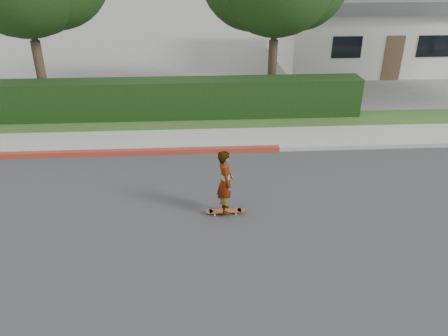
% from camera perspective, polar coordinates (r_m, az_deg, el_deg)
% --- Properties ---
extents(ground, '(120.00, 120.00, 0.00)m').
position_cam_1_polar(ground, '(10.32, 5.61, -7.38)').
color(ground, slate).
rests_on(ground, ground).
extents(road, '(60.00, 8.00, 0.01)m').
position_cam_1_polar(road, '(10.32, 5.61, -7.36)').
color(road, '#2D2D30').
rests_on(road, ground).
extents(curb_far, '(60.00, 0.20, 0.15)m').
position_cam_1_polar(curb_far, '(13.83, 3.12, 2.46)').
color(curb_far, '#9E9E99').
rests_on(curb_far, ground).
extents(curb_red_section, '(12.00, 0.21, 0.15)m').
position_cam_1_polar(curb_red_section, '(14.18, -17.40, 1.85)').
color(curb_red_section, maroon).
rests_on(curb_red_section, ground).
extents(sidewalk_far, '(60.00, 1.60, 0.12)m').
position_cam_1_polar(sidewalk_far, '(14.66, 2.73, 3.86)').
color(sidewalk_far, gray).
rests_on(sidewalk_far, ground).
extents(planting_strip, '(60.00, 1.60, 0.10)m').
position_cam_1_polar(planting_strip, '(16.14, 2.14, 6.05)').
color(planting_strip, '#2D4C1E').
rests_on(planting_strip, ground).
extents(hedge, '(15.00, 1.00, 1.50)m').
position_cam_1_polar(hedge, '(16.47, -8.59, 8.78)').
color(hedge, black).
rests_on(hedge, ground).
extents(house, '(10.60, 8.60, 4.30)m').
position_cam_1_polar(house, '(26.45, 18.53, 17.58)').
color(house, beige).
rests_on(house, ground).
extents(skateboard, '(0.96, 0.21, 0.09)m').
position_cam_1_polar(skateboard, '(10.61, 0.17, -5.64)').
color(skateboard, gold).
rests_on(skateboard, ground).
extents(skateboarder, '(0.43, 0.61, 1.58)m').
position_cam_1_polar(skateboarder, '(10.20, 0.17, -1.82)').
color(skateboarder, white).
rests_on(skateboarder, skateboard).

